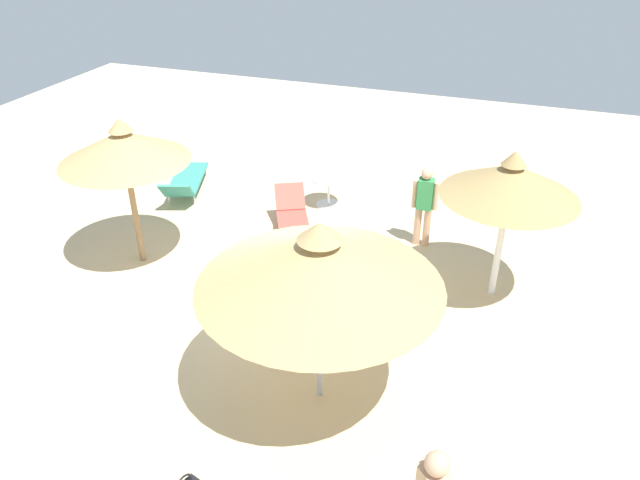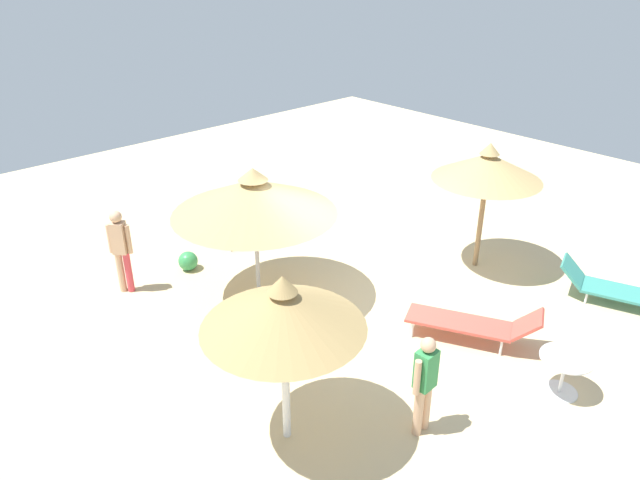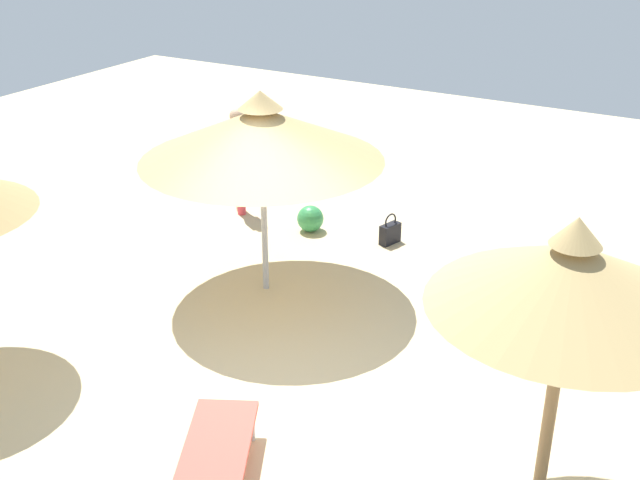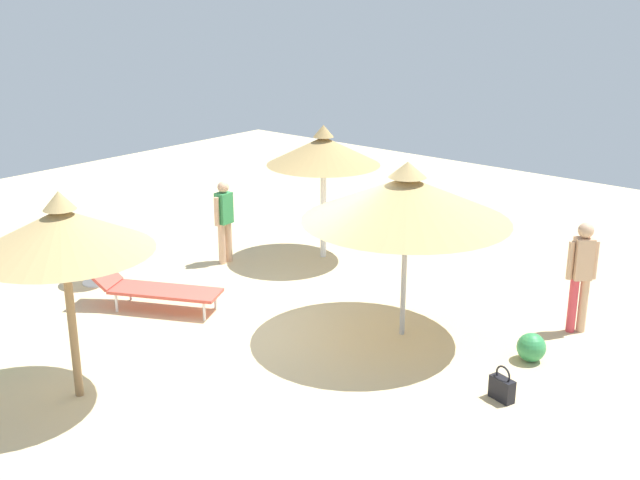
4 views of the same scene
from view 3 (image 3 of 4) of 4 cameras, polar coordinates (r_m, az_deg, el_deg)
name	(u,v)px [view 3 (image 3 of 4)]	position (r m, az deg, el deg)	size (l,w,h in m)	color
ground	(280,378)	(8.49, -2.95, -9.95)	(24.00, 24.00, 0.10)	beige
parasol_umbrella_center	(570,277)	(6.02, 17.72, -2.57)	(2.12, 2.12, 2.62)	olive
parasol_umbrella_near_right	(261,134)	(9.33, -4.28, 7.66)	(2.93, 2.93, 2.57)	#B2B2B7
person_standing_far_right	(239,155)	(12.09, -5.93, 6.17)	(0.35, 0.33, 1.67)	tan
handbag	(390,233)	(11.29, 5.11, 0.54)	(0.35, 0.23, 0.46)	black
beach_ball	(310,219)	(11.62, -0.71, 1.56)	(0.39, 0.39, 0.39)	#338C4C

